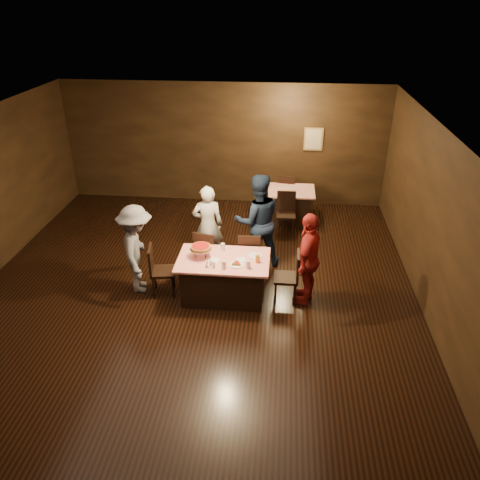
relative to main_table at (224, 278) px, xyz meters
name	(u,v)px	position (x,y,z in m)	size (l,w,h in m)	color
room	(181,200)	(-0.53, -0.65, 1.75)	(10.00, 10.04, 3.02)	black
main_table	(224,278)	(0.00, 0.00, 0.00)	(1.60, 1.00, 0.77)	red
back_table	(286,205)	(1.07, 3.29, 0.00)	(1.30, 0.90, 0.77)	#AA1E0B
chair_far_left	(208,251)	(-0.40, 0.75, 0.09)	(0.42, 0.42, 0.95)	black
chair_far_right	(250,253)	(0.40, 0.75, 0.09)	(0.42, 0.42, 0.95)	black
chair_end_left	(163,270)	(-1.10, 0.00, 0.09)	(0.42, 0.42, 0.95)	black
chair_end_right	(286,277)	(1.10, 0.00, 0.09)	(0.42, 0.42, 0.95)	black
chair_back_near	(286,214)	(1.07, 2.59, 0.09)	(0.42, 0.42, 0.95)	black
chair_back_far	(286,192)	(1.07, 3.89, 0.09)	(0.42, 0.42, 0.95)	black
diner_white_jacket	(208,225)	(-0.46, 1.20, 0.43)	(0.60, 0.39, 1.64)	silver
diner_navy_hoodie	(258,221)	(0.52, 1.19, 0.57)	(0.93, 0.72, 1.91)	#131E31
diner_grey_knit	(137,249)	(-1.55, 0.08, 0.45)	(1.07, 0.62, 1.66)	slate
diner_red_shirt	(308,259)	(1.46, 0.02, 0.46)	(0.99, 0.41, 1.69)	maroon
pizza_stand	(201,248)	(-0.40, 0.05, 0.57)	(0.38, 0.38, 0.22)	black
plate_with_slice	(237,264)	(0.25, -0.18, 0.41)	(0.25, 0.25, 0.06)	white
plate_empty	(256,256)	(0.55, 0.15, 0.39)	(0.25, 0.25, 0.01)	white
glass_front_left	(224,265)	(0.05, -0.30, 0.46)	(0.08, 0.08, 0.14)	silver
glass_front_right	(248,264)	(0.45, -0.25, 0.46)	(0.08, 0.08, 0.14)	silver
glass_amber	(258,259)	(0.60, -0.05, 0.46)	(0.08, 0.08, 0.14)	#BF7F26
glass_back	(223,247)	(-0.05, 0.30, 0.46)	(0.08, 0.08, 0.14)	silver
condiments	(211,265)	(-0.18, -0.28, 0.43)	(0.17, 0.10, 0.09)	silver
napkin_center	(241,260)	(0.30, 0.00, 0.39)	(0.16, 0.16, 0.01)	white
napkin_left	(214,260)	(-0.15, -0.05, 0.39)	(0.16, 0.16, 0.01)	white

